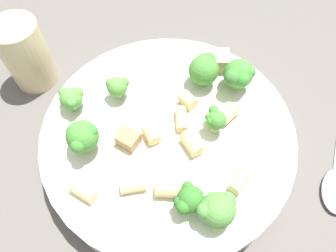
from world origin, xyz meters
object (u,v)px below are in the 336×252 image
object	(u,v)px
broccoli_floret_6	(187,200)
rigatoni_2	(181,119)
broccoli_floret_5	(238,75)
rigatoni_3	(151,134)
broccoli_floret_1	(204,68)
broccoli_floret_2	(82,137)
rigatoni_1	(240,181)
chicken_chunk_0	(128,139)
rigatoni_5	(188,100)
drinking_glass	(28,58)
broccoli_floret_3	(217,209)
broccoli_floret_4	(215,120)
broccoli_floret_7	(71,98)
rigatoni_4	(228,113)
rigatoni_7	(192,143)
chicken_chunk_1	(220,61)
rigatoni_0	(133,186)
rigatoni_6	(169,189)
pasta_bowl	(168,138)
broccoli_floret_0	(117,86)
rigatoni_8	(83,192)

from	to	relation	value
broccoli_floret_6	rigatoni_2	size ratio (longest dim) A/B	1.11
broccoli_floret_5	rigatoni_3	distance (m)	0.13
broccoli_floret_5	rigatoni_2	world-z (taller)	broccoli_floret_5
broccoli_floret_1	rigatoni_3	distance (m)	0.11
broccoli_floret_2	broccoli_floret_6	distance (m)	0.13
broccoli_floret_2	rigatoni_1	xyz separation A→B (m)	(0.08, 0.15, -0.02)
chicken_chunk_0	rigatoni_5	bearing A→B (deg)	114.19
broccoli_floret_2	drinking_glass	size ratio (longest dim) A/B	0.45
broccoli_floret_3	drinking_glass	xyz separation A→B (m)	(-0.26, -0.18, -0.02)
broccoli_floret_3	broccoli_floret_4	bearing A→B (deg)	162.46
broccoli_floret_7	rigatoni_4	xyz separation A→B (m)	(0.06, 0.17, -0.01)
broccoli_floret_3	rigatoni_7	world-z (taller)	broccoli_floret_3
broccoli_floret_1	broccoli_floret_3	bearing A→B (deg)	-13.17
broccoli_floret_2	chicken_chunk_1	bearing A→B (deg)	113.72
broccoli_floret_4	broccoli_floret_1	bearing A→B (deg)	172.89
broccoli_floret_2	rigatoni_0	world-z (taller)	broccoli_floret_2
broccoli_floret_3	rigatoni_1	bearing A→B (deg)	125.91
broccoli_floret_2	rigatoni_6	bearing A→B (deg)	47.30
chicken_chunk_0	chicken_chunk_1	world-z (taller)	chicken_chunk_1
broccoli_floret_4	broccoli_floret_5	bearing A→B (deg)	138.76
pasta_bowl	rigatoni_4	size ratio (longest dim) A/B	11.51
pasta_bowl	broccoli_floret_0	bearing A→B (deg)	-142.73
rigatoni_2	rigatoni_8	xyz separation A→B (m)	(0.06, -0.12, 0.00)
broccoli_floret_6	rigatoni_1	distance (m)	0.06
chicken_chunk_0	rigatoni_3	bearing A→B (deg)	90.21
rigatoni_6	broccoli_floret_0	bearing A→B (deg)	-167.36
broccoli_floret_3	rigatoni_7	xyz separation A→B (m)	(-0.08, -0.00, -0.01)
rigatoni_3	pasta_bowl	bearing A→B (deg)	104.12
broccoli_floret_3	rigatoni_5	size ratio (longest dim) A/B	2.02
rigatoni_1	rigatoni_4	bearing A→B (deg)	169.50
broccoli_floret_4	rigatoni_4	distance (m)	0.03
broccoli_floret_3	rigatoni_1	world-z (taller)	broccoli_floret_3
drinking_glass	broccoli_floret_7	bearing A→B (deg)	29.32
broccoli_floret_0	broccoli_floret_6	world-z (taller)	same
rigatoni_8	rigatoni_4	bearing A→B (deg)	107.32
chicken_chunk_0	broccoli_floret_1	bearing A→B (deg)	121.26
rigatoni_1	rigatoni_5	xyz separation A→B (m)	(-0.11, -0.03, 0.00)
broccoli_floret_7	rigatoni_2	xyz separation A→B (m)	(0.05, 0.12, -0.01)
broccoli_floret_4	rigatoni_8	size ratio (longest dim) A/B	1.21
broccoli_floret_1	rigatoni_3	world-z (taller)	broccoli_floret_1
broccoli_floret_6	rigatoni_5	world-z (taller)	broccoli_floret_6
broccoli_floret_4	broccoli_floret_0	bearing A→B (deg)	-126.82
broccoli_floret_3	broccoli_floret_6	size ratio (longest dim) A/B	1.23
broccoli_floret_4	rigatoni_0	xyz separation A→B (m)	(0.05, -0.10, -0.01)
rigatoni_1	rigatoni_7	size ratio (longest dim) A/B	0.99
rigatoni_3	rigatoni_8	distance (m)	0.10
broccoli_floret_7	rigatoni_6	xyz separation A→B (m)	(0.13, 0.09, -0.01)
broccoli_floret_7	rigatoni_3	xyz separation A→B (m)	(0.06, 0.08, -0.01)
broccoli_floret_5	rigatoni_7	distance (m)	0.10
broccoli_floret_4	pasta_bowl	bearing A→B (deg)	-103.01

